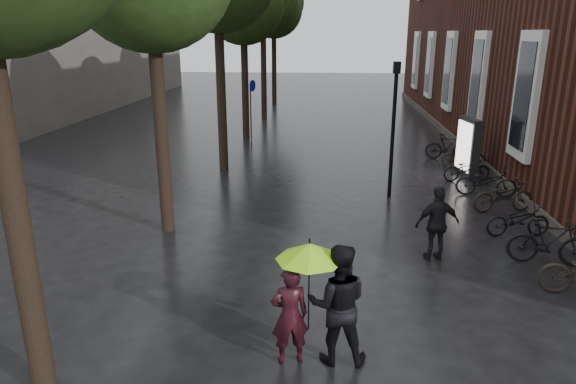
# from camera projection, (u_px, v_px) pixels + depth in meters

# --- Properties ---
(person_burgundy) EXTENTS (0.64, 0.51, 1.55)m
(person_burgundy) POSITION_uv_depth(u_px,v_px,m) (290.00, 315.00, 7.50)
(person_burgundy) COLOR black
(person_burgundy) RESTS_ON ground
(person_black) EXTENTS (0.92, 0.72, 1.87)m
(person_black) POSITION_uv_depth(u_px,v_px,m) (338.00, 304.00, 7.50)
(person_black) COLOR black
(person_black) RESTS_ON ground
(lime_umbrella) EXTENTS (0.99, 0.99, 1.46)m
(lime_umbrella) POSITION_uv_depth(u_px,v_px,m) (309.00, 252.00, 7.29)
(lime_umbrella) COLOR black
(lime_umbrella) RESTS_ON ground
(pedestrian_walking) EXTENTS (1.03, 0.61, 1.65)m
(pedestrian_walking) POSITION_uv_depth(u_px,v_px,m) (437.00, 224.00, 10.95)
(pedestrian_walking) COLOR black
(pedestrian_walking) RESTS_ON ground
(parked_bicycles) EXTENTS (2.10, 11.77, 1.01)m
(parked_bicycles) POSITION_uv_depth(u_px,v_px,m) (496.00, 192.00, 14.39)
(parked_bicycles) COLOR black
(parked_bicycles) RESTS_ON ground
(ad_lightbox) EXTENTS (0.30, 1.32, 2.00)m
(ad_lightbox) POSITION_uv_depth(u_px,v_px,m) (468.00, 147.00, 17.41)
(ad_lightbox) COLOR black
(ad_lightbox) RESTS_ON ground
(lamp_post) EXTENTS (0.20, 0.20, 3.96)m
(lamp_post) POSITION_uv_depth(u_px,v_px,m) (394.00, 117.00, 14.74)
(lamp_post) COLOR black
(lamp_post) RESTS_ON ground
(cycle_sign) EXTENTS (0.14, 0.50, 2.73)m
(cycle_sign) POSITION_uv_depth(u_px,v_px,m) (252.00, 101.00, 22.84)
(cycle_sign) COLOR #262628
(cycle_sign) RESTS_ON ground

